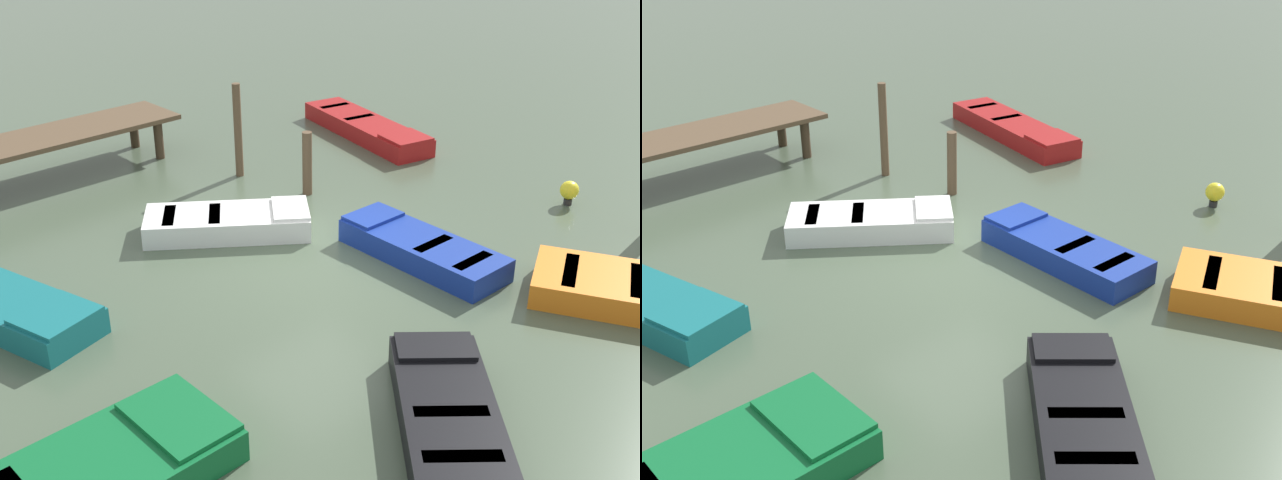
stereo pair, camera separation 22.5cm
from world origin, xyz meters
The scene contains 9 objects.
ground_plane centered at (0.00, 0.00, 0.00)m, with size 80.00×80.00×0.00m, color #475642.
dock_segment centered at (-1.65, 6.39, 0.82)m, with size 4.97×1.82×0.95m.
rowboat_black centered at (-1.58, -4.28, 0.22)m, with size 2.58×2.84×0.46m.
rowboat_blue centered at (1.28, -1.10, 0.22)m, with size 1.19×3.00×0.46m.
rowboat_red centered at (4.88, 4.17, 0.22)m, with size 1.59×4.14×0.46m.
rowboat_white centered at (-0.63, 1.80, 0.22)m, with size 3.05×2.55×0.46m.
mooring_piling_mid_right centered at (1.11, 4.01, 0.99)m, with size 0.17×0.17×1.97m, color brown.
mooring_piling_far_right centered at (1.59, 2.33, 0.64)m, with size 0.19×0.19×1.29m, color brown.
marker_buoy centered at (5.15, -1.30, 0.29)m, with size 0.36×0.36×0.48m.
Camera 1 is at (-7.51, -9.13, 6.18)m, focal length 44.50 mm.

